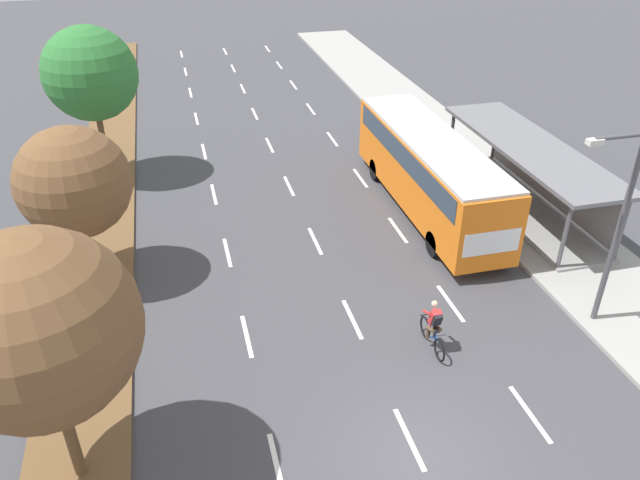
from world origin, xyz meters
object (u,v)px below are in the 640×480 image
cyclist (433,328)px  median_tree_nearest (38,329)px  bus (429,166)px  median_tree_second (74,183)px  streetlight (617,218)px  bus_shelter (532,169)px  median_tree_third (90,74)px

cyclist → median_tree_nearest: bearing=-167.5°
bus → cyclist: bus is taller
cyclist → median_tree_second: (-10.32, 6.59, 3.00)m
cyclist → streetlight: bearing=-1.0°
median_tree_nearest → median_tree_second: size_ratio=1.19×
bus_shelter → bus: bus is taller
bus_shelter → median_tree_nearest: median_tree_nearest is taller
median_tree_second → median_tree_nearest: bearing=-88.7°
bus_shelter → median_tree_nearest: bearing=-151.2°
bus_shelter → streetlight: size_ratio=1.60×
cyclist → median_tree_third: median_tree_third is taller
bus_shelter → median_tree_second: median_tree_second is taller
cyclist → median_tree_third: bearing=123.3°
cyclist → median_tree_second: size_ratio=0.33×
median_tree_nearest → median_tree_second: bearing=91.3°
median_tree_nearest → median_tree_third: bearing=90.0°
median_tree_nearest → median_tree_third: median_tree_third is taller
bus → median_tree_third: median_tree_third is taller
bus_shelter → median_tree_nearest: 20.37m
median_tree_nearest → streetlight: bearing=7.9°
median_tree_third → streetlight: median_tree_third is taller
median_tree_second → median_tree_third: 8.92m
streetlight → median_tree_second: bearing=157.0°
cyclist → median_tree_nearest: (-10.12, -2.25, 3.79)m
cyclist → median_tree_third: 18.93m
bus_shelter → streetlight: streetlight is taller
bus → median_tree_second: bearing=-172.3°
median_tree_second → streetlight: streetlight is taller
median_tree_second → median_tree_third: size_ratio=0.81×
bus → median_tree_third: size_ratio=1.63×
median_tree_nearest → streetlight: size_ratio=1.02×
median_tree_second → streetlight: (15.78, -6.69, 0.10)m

